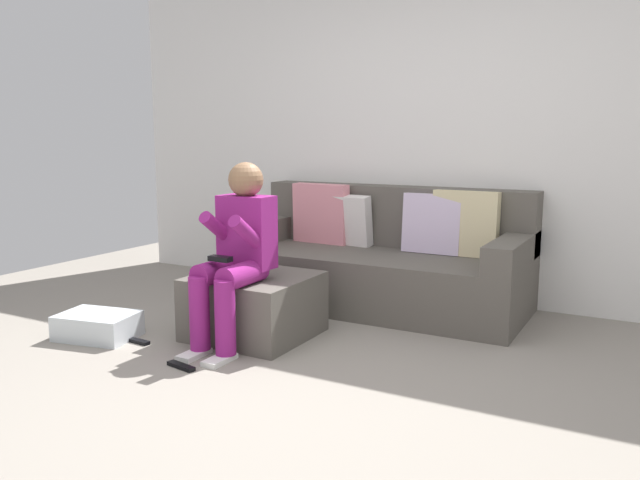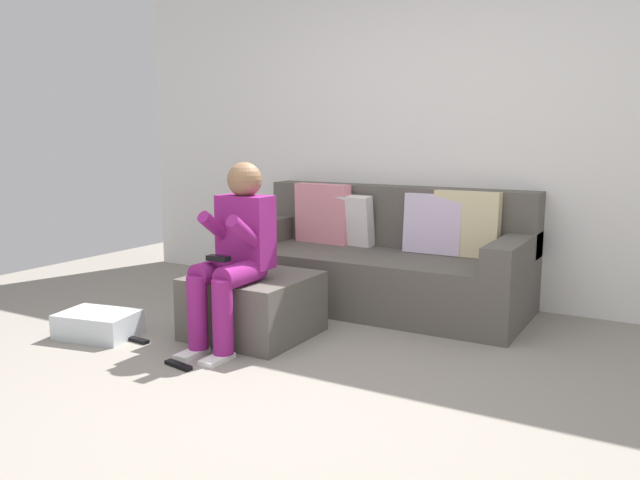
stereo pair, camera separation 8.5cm
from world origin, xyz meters
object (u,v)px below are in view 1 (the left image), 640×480
at_px(couch_sectional, 381,261).
at_px(person_seated, 236,249).
at_px(ottoman, 254,306).
at_px(storage_bin, 98,326).
at_px(remote_near_ottoman, 181,366).
at_px(remote_by_storage_bin, 138,341).

distance_m(couch_sectional, person_seated, 1.38).
height_order(ottoman, person_seated, person_seated).
bearing_deg(storage_bin, person_seated, 20.21).
height_order(person_seated, remote_near_ottoman, person_seated).
distance_m(ottoman, remote_by_storage_bin, 0.75).
height_order(couch_sectional, remote_by_storage_bin, couch_sectional).
bearing_deg(remote_by_storage_bin, couch_sectional, 63.03).
height_order(couch_sectional, storage_bin, couch_sectional).
height_order(person_seated, remote_by_storage_bin, person_seated).
distance_m(remote_near_ottoman, remote_by_storage_bin, 0.56).
height_order(ottoman, storage_bin, ottoman).
distance_m(couch_sectional, storage_bin, 2.06).
distance_m(couch_sectional, remote_near_ottoman, 1.86).
height_order(storage_bin, remote_by_storage_bin, storage_bin).
relative_size(couch_sectional, remote_near_ottoman, 11.13).
relative_size(storage_bin, remote_by_storage_bin, 2.61).
bearing_deg(remote_near_ottoman, storage_bin, 179.43).
bearing_deg(storage_bin, remote_by_storage_bin, 8.80).
bearing_deg(ottoman, couch_sectional, 70.13).
xyz_separation_m(storage_bin, remote_near_ottoman, (0.82, -0.16, -0.07)).
xyz_separation_m(couch_sectional, person_seated, (-0.38, -1.31, 0.26)).
bearing_deg(ottoman, remote_near_ottoman, -91.98).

